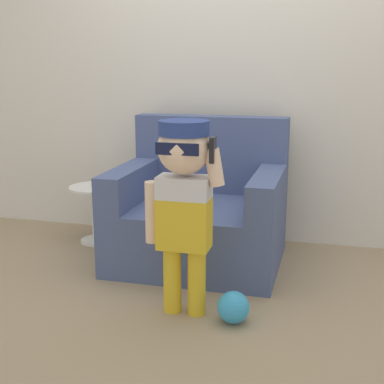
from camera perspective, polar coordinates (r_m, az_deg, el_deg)
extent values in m
plane|color=#998466|center=(3.76, 2.56, -7.48)|extent=(10.00, 10.00, 0.00)
cube|color=silver|center=(4.11, 4.62, 12.84)|extent=(10.00, 0.05, 2.60)
cube|color=#475684|center=(3.69, 0.65, -4.41)|extent=(1.12, 0.94, 0.42)
cube|color=#475684|center=(3.94, 2.05, 4.07)|extent=(1.12, 0.16, 0.56)
cube|color=#475684|center=(3.67, -6.82, 0.75)|extent=(0.17, 0.78, 0.24)
cube|color=#475684|center=(3.44, 7.99, -0.15)|extent=(0.17, 0.78, 0.24)
cylinder|color=gold|center=(2.99, -2.11, -9.27)|extent=(0.10, 0.10, 0.38)
cylinder|color=gold|center=(2.96, 0.50, -9.54)|extent=(0.10, 0.10, 0.38)
cube|color=gold|center=(2.86, -0.84, -3.36)|extent=(0.28, 0.16, 0.28)
cube|color=silver|center=(2.81, -0.85, 0.51)|extent=(0.28, 0.16, 0.12)
sphere|color=beige|center=(2.77, -0.87, 4.71)|extent=(0.28, 0.28, 0.28)
cylinder|color=navy|center=(2.76, -0.87, 6.85)|extent=(0.26, 0.26, 0.08)
cube|color=navy|center=(2.88, -0.20, 6.58)|extent=(0.16, 0.13, 0.01)
cube|color=#0F1433|center=(2.65, -1.61, 4.59)|extent=(0.22, 0.01, 0.06)
cylinder|color=beige|center=(2.90, -4.24, -2.15)|extent=(0.08, 0.08, 0.34)
cylinder|color=beige|center=(2.75, 2.40, 2.63)|extent=(0.11, 0.08, 0.20)
cube|color=black|center=(2.71, 2.24, 4.51)|extent=(0.02, 0.07, 0.13)
cylinder|color=white|center=(4.23, -10.02, -5.09)|extent=(0.26, 0.26, 0.02)
cylinder|color=white|center=(4.17, -10.14, -2.47)|extent=(0.07, 0.07, 0.42)
cylinder|color=white|center=(4.12, -10.26, 0.48)|extent=(0.40, 0.40, 0.02)
sphere|color=#3399D1|center=(2.91, 4.43, -12.17)|extent=(0.17, 0.17, 0.17)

